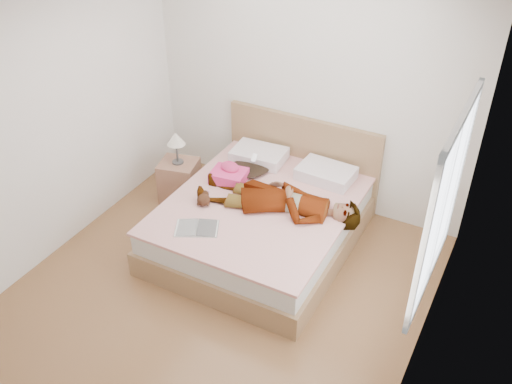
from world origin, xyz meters
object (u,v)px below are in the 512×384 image
at_px(magazine, 197,228).
at_px(plush_toy, 204,199).
at_px(towel, 229,174).
at_px(nightstand, 179,178).
at_px(phone, 254,158).
at_px(coffee_mug, 253,205).
at_px(bed, 264,217).
at_px(woman, 280,196).

relative_size(magazine, plush_toy, 2.16).
xyz_separation_m(towel, nightstand, (-0.69, 0.05, -0.30)).
bearing_deg(magazine, nightstand, 132.74).
height_order(phone, plush_toy, phone).
bearing_deg(coffee_mug, towel, 144.01).
height_order(magazine, plush_toy, plush_toy).
xyz_separation_m(coffee_mug, plush_toy, (-0.47, -0.15, 0.01)).
bearing_deg(towel, bed, -14.48).
bearing_deg(phone, bed, -60.01).
relative_size(phone, plush_toy, 0.47).
bearing_deg(magazine, phone, 89.15).
distance_m(woman, coffee_mug, 0.28).
bearing_deg(bed, coffee_mug, -94.09).
relative_size(coffee_mug, plush_toy, 0.63).
bearing_deg(coffee_mug, bed, 85.91).
bearing_deg(nightstand, woman, -8.94).
bearing_deg(towel, magazine, -79.80).
relative_size(towel, magazine, 0.83).
bearing_deg(phone, plush_toy, -114.64).
relative_size(plush_toy, nightstand, 0.25).
height_order(phone, towel, phone).
xyz_separation_m(phone, magazine, (-0.02, -1.10, -0.19)).
bearing_deg(plush_toy, nightstand, 141.88).
height_order(plush_toy, nightstand, nightstand).
distance_m(coffee_mug, plush_toy, 0.50).
height_order(coffee_mug, nightstand, nightstand).
relative_size(woman, phone, 15.81).
xyz_separation_m(phone, coffee_mug, (0.30, -0.58, -0.14)).
bearing_deg(towel, nightstand, 175.81).
relative_size(coffee_mug, nightstand, 0.16).
bearing_deg(woman, bed, -112.67).
bearing_deg(coffee_mug, magazine, -121.05).
xyz_separation_m(woman, phone, (-0.50, 0.40, 0.08)).
bearing_deg(phone, nightstand, -178.93).
distance_m(bed, nightstand, 1.19).
height_order(coffee_mug, plush_toy, plush_toy).
bearing_deg(nightstand, towel, -4.19).
bearing_deg(woman, nightstand, -109.98).
relative_size(magazine, nightstand, 0.54).
xyz_separation_m(towel, magazine, (0.16, -0.87, -0.07)).
height_order(woman, towel, woman).
xyz_separation_m(towel, plush_toy, (-0.00, -0.49, -0.02)).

